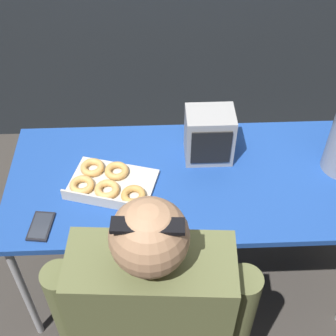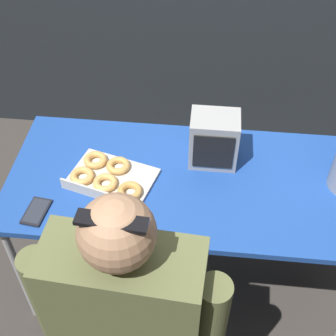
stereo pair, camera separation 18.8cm
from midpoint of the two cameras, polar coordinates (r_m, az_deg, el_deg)
ground_plane at (r=2.49m, az=0.09°, el=-12.63°), size 12.00×12.00×0.00m
folding_table at (r=1.95m, az=0.11°, el=-2.23°), size 1.52×0.67×0.72m
donut_box at (r=1.90m, az=-10.04°, el=-2.00°), size 0.39×0.32×0.05m
cell_phone at (r=1.84m, az=-18.10°, el=-6.93°), size 0.09×0.14×0.01m
space_heater at (r=1.94m, az=2.29°, el=3.86°), size 0.20×0.16×0.23m
person_seated at (r=1.70m, az=-5.09°, el=-19.59°), size 0.65×0.29×1.24m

